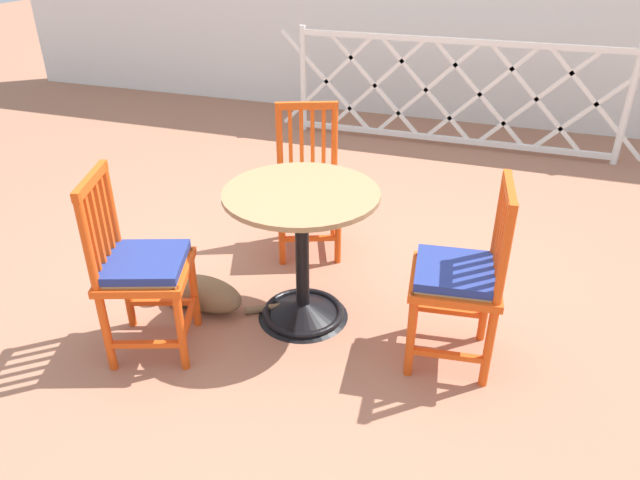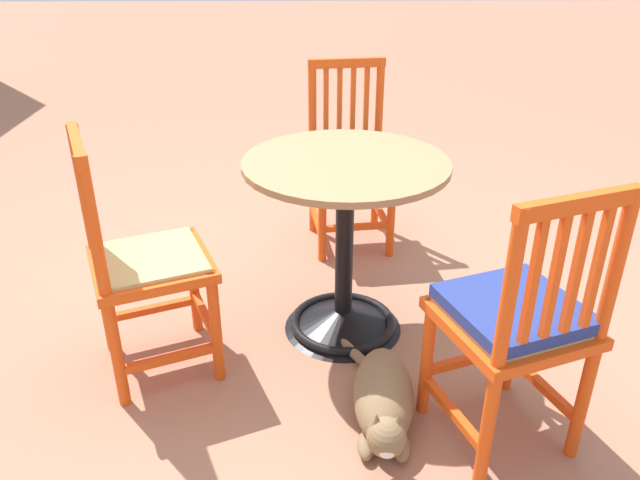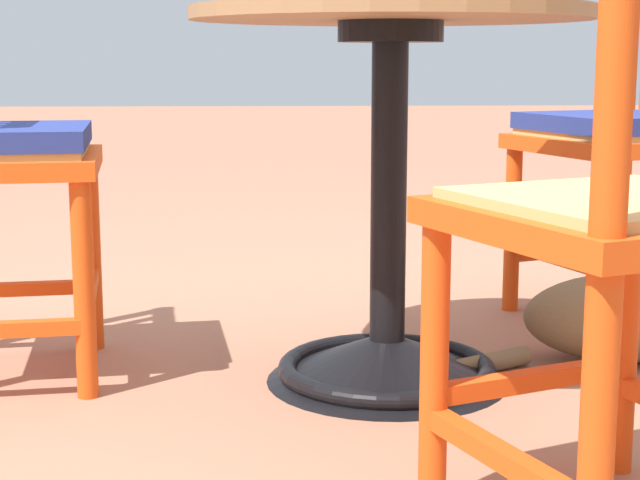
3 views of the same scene
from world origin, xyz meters
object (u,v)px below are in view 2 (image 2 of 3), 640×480
cafe_table (344,267)px  orange_chair_near_fence (516,322)px  tabby_cat (383,402)px  orange_chair_facing_out (351,160)px  orange_chair_by_planter (143,265)px

cafe_table → orange_chair_near_fence: orange_chair_near_fence is taller
cafe_table → tabby_cat: cafe_table is taller
cafe_table → orange_chair_facing_out: 0.81m
cafe_table → tabby_cat: size_ratio=1.03×
orange_chair_by_planter → tabby_cat: (-0.33, -0.82, -0.34)m
orange_chair_by_planter → orange_chair_facing_out: bearing=-37.6°
orange_chair_facing_out → orange_chair_near_fence: bearing=-164.0°
orange_chair_facing_out → tabby_cat: orange_chair_facing_out is taller
orange_chair_facing_out → tabby_cat: size_ratio=1.24×
cafe_table → orange_chair_facing_out: orange_chair_facing_out is taller
orange_chair_facing_out → tabby_cat: (-1.35, -0.03, -0.35)m
cafe_table → orange_chair_near_fence: size_ratio=0.83×
orange_chair_near_fence → orange_chair_facing_out: 1.46m
cafe_table → orange_chair_facing_out: size_ratio=0.83×
orange_chair_near_fence → tabby_cat: size_ratio=1.24×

